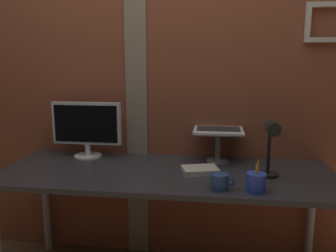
{
  "coord_description": "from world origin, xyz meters",
  "views": [
    {
      "loc": [
        0.41,
        -1.91,
        1.38
      ],
      "look_at": [
        0.14,
        0.11,
        0.98
      ],
      "focal_mm": 37.07,
      "sensor_mm": 36.0,
      "label": 1
    }
  ],
  "objects_px": {
    "monitor": "(87,126)",
    "coffee_mug": "(220,182)",
    "desk_lamp": "(271,143)",
    "pen_cup": "(256,182)",
    "laptop": "(218,121)"
  },
  "relations": [
    {
      "from": "laptop",
      "to": "pen_cup",
      "type": "bearing_deg",
      "value": -71.38
    },
    {
      "from": "laptop",
      "to": "desk_lamp",
      "type": "relative_size",
      "value": 0.94
    },
    {
      "from": "laptop",
      "to": "coffee_mug",
      "type": "xyz_separation_m",
      "value": [
        0.01,
        -0.54,
        -0.21
      ]
    },
    {
      "from": "desk_lamp",
      "to": "coffee_mug",
      "type": "bearing_deg",
      "value": -144.05
    },
    {
      "from": "monitor",
      "to": "coffee_mug",
      "type": "height_order",
      "value": "monitor"
    },
    {
      "from": "desk_lamp",
      "to": "pen_cup",
      "type": "bearing_deg",
      "value": -115.38
    },
    {
      "from": "monitor",
      "to": "pen_cup",
      "type": "bearing_deg",
      "value": -24.67
    },
    {
      "from": "monitor",
      "to": "laptop",
      "type": "distance_m",
      "value": 0.86
    },
    {
      "from": "monitor",
      "to": "desk_lamp",
      "type": "xyz_separation_m",
      "value": [
        1.14,
        -0.28,
        -0.01
      ]
    },
    {
      "from": "coffee_mug",
      "to": "pen_cup",
      "type": "bearing_deg",
      "value": -0.01
    },
    {
      "from": "laptop",
      "to": "coffee_mug",
      "type": "distance_m",
      "value": 0.58
    },
    {
      "from": "pen_cup",
      "to": "desk_lamp",
      "type": "bearing_deg",
      "value": 64.62
    },
    {
      "from": "monitor",
      "to": "coffee_mug",
      "type": "relative_size",
      "value": 3.75
    },
    {
      "from": "monitor",
      "to": "coffee_mug",
      "type": "bearing_deg",
      "value": -28.95
    },
    {
      "from": "monitor",
      "to": "desk_lamp",
      "type": "height_order",
      "value": "monitor"
    }
  ]
}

